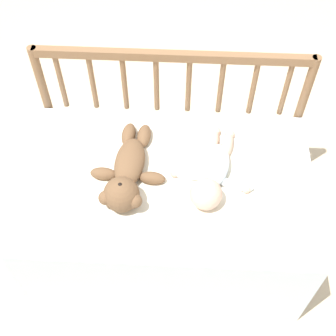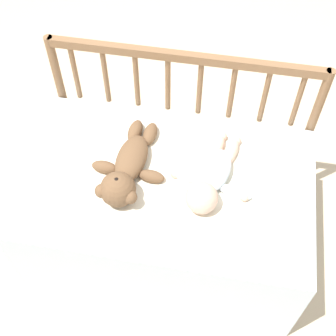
{
  "view_description": "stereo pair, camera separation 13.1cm",
  "coord_description": "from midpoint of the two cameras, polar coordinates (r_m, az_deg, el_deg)",
  "views": [
    {
      "loc": [
        0.05,
        -1.02,
        1.95
      ],
      "look_at": [
        0.0,
        0.01,
        0.54
      ],
      "focal_mm": 50.0,
      "sensor_mm": 36.0,
      "label": 1
    },
    {
      "loc": [
        0.18,
        -1.0,
        1.95
      ],
      "look_at": [
        0.0,
        0.01,
        0.54
      ],
      "focal_mm": 50.0,
      "sensor_mm": 36.0,
      "label": 2
    }
  ],
  "objects": [
    {
      "name": "teddy_bear",
      "position": [
        1.75,
        -2.93,
        -0.33
      ],
      "size": [
        0.29,
        0.44,
        0.13
      ],
      "color": "brown",
      "rests_on": "crib_mattress"
    },
    {
      "name": "baby",
      "position": [
        1.75,
        7.43,
        -1.29
      ],
      "size": [
        0.33,
        0.41,
        0.12
      ],
      "color": "white",
      "rests_on": "crib_mattress"
    },
    {
      "name": "crib_mattress",
      "position": [
        1.98,
        1.83,
        -5.59
      ],
      "size": [
        1.11,
        0.7,
        0.48
      ],
      "color": "silver",
      "rests_on": "ground_plane"
    },
    {
      "name": "ground_plane",
      "position": [
        2.19,
        1.66,
        -8.81
      ],
      "size": [
        12.0,
        12.0,
        0.0
      ],
      "primitive_type": "plane",
      "color": "#C6B293"
    },
    {
      "name": "blanket",
      "position": [
        1.8,
        2.69,
        -0.41
      ],
      "size": [
        0.85,
        0.53,
        0.01
      ],
      "color": "silver",
      "rests_on": "crib_mattress"
    },
    {
      "name": "crib_rail",
      "position": [
        1.96,
        3.81,
        8.48
      ],
      "size": [
        1.11,
        0.04,
        0.79
      ],
      "color": "brown",
      "rests_on": "ground_plane"
    }
  ]
}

